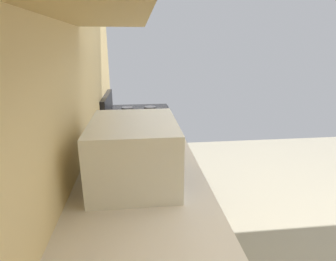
% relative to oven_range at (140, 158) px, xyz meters
% --- Properties ---
extents(wall_back, '(3.79, 0.12, 2.79)m').
position_rel_oven_range_xyz_m(wall_back, '(-1.34, 0.36, 0.93)').
color(wall_back, '#ECCC88').
rests_on(wall_back, ground_plane).
extents(oven_range, '(0.68, 0.62, 1.08)m').
position_rel_oven_range_xyz_m(oven_range, '(0.00, 0.00, 0.00)').
color(oven_range, black).
rests_on(oven_range, ground_plane).
extents(microwave, '(0.46, 0.38, 0.28)m').
position_rel_oven_range_xyz_m(microwave, '(-1.27, 0.03, 0.58)').
color(microwave, white).
rests_on(microwave, counter_run).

